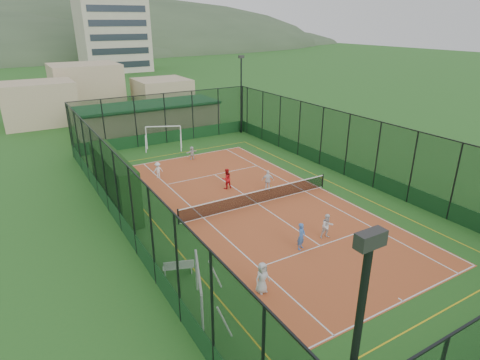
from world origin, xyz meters
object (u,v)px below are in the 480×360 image
object	(u,v)px
clubhouse	(149,118)
child_near_left	(262,278)
child_far_back	(192,153)
apartment_tower	(109,4)
white_bench	(178,267)
child_far_right	(268,180)
coach	(226,179)
futsal_goal_far	(164,138)
child_near_right	(327,226)
child_near_mid	(301,236)
futsal_goal_near	(199,292)
floodlight_ne	(241,95)
child_far_left	(158,170)

from	to	relation	value
clubhouse	child_near_left	world-z (taller)	clubhouse
child_far_back	child_near_left	bearing A→B (deg)	68.08
apartment_tower	child_far_back	size ratio (longest dim) A/B	25.19
white_bench	child_far_right	xyz separation A→B (m)	(9.72, 6.41, 0.36)
clubhouse	coach	distance (m)	18.61
apartment_tower	white_bench	bearing A→B (deg)	-102.85
child_near_left	child_far_back	xyz separation A→B (m)	(5.10, 18.98, -0.17)
child_far_back	white_bench	bearing A→B (deg)	56.52
child_far_right	child_far_back	size ratio (longest dim) A/B	1.29
coach	child_far_back	bearing A→B (deg)	-98.87
apartment_tower	futsal_goal_far	bearing A→B (deg)	-100.95
child_near_right	coach	distance (m)	9.40
child_near_left	child_near_right	xyz separation A→B (m)	(5.93, 2.23, -0.02)
child_near_mid	child_far_back	distance (m)	16.98
child_near_mid	futsal_goal_near	bearing A→B (deg)	168.70
futsal_goal_far	child_near_left	distance (m)	23.72
child_far_back	floodlight_ne	bearing A→B (deg)	-153.08
apartment_tower	futsal_goal_near	xyz separation A→B (m)	(-20.10, -89.92, -13.94)
white_bench	child_near_mid	distance (m)	6.79
apartment_tower	child_near_mid	xyz separation A→B (m)	(-13.13, -88.06, -14.22)
futsal_goal_near	child_far_left	distance (m)	16.52
futsal_goal_far	child_far_left	size ratio (longest dim) A/B	2.66
child_near_left	coach	xyz separation A→B (m)	(4.51, 11.52, 0.01)
floodlight_ne	white_bench	bearing A→B (deg)	-127.45
child_far_left	child_far_back	xyz separation A→B (m)	(4.20, 2.77, -0.04)
white_bench	child_far_back	size ratio (longest dim) A/B	1.24
apartment_tower	child_near_left	size ratio (longest dim) A/B	19.55
white_bench	child_near_left	world-z (taller)	child_near_left
clubhouse	white_bench	world-z (taller)	clubhouse
child_near_left	white_bench	bearing A→B (deg)	124.82
white_bench	child_near_right	xyz separation A→B (m)	(8.69, -1.07, 0.34)
futsal_goal_near	child_near_left	bearing A→B (deg)	-72.53
child_near_left	child_far_back	size ratio (longest dim) A/B	1.29
white_bench	child_near_left	bearing A→B (deg)	-30.52
child_near_mid	coach	size ratio (longest dim) A/B	1.00
white_bench	child_far_back	bearing A→B (deg)	82.92
child_near_right	futsal_goal_near	bearing A→B (deg)	-152.58
child_near_mid	child_far_right	size ratio (longest dim) A/B	1.01
child_near_left	child_far_left	distance (m)	16.24
child_far_back	apartment_tower	bearing A→B (deg)	-106.42
apartment_tower	child_far_right	distance (m)	82.27
futsal_goal_near	child_near_right	xyz separation A→B (m)	(8.98, 2.04, -0.31)
floodlight_ne	futsal_goal_near	distance (m)	29.82
child_near_mid	coach	world-z (taller)	coach
white_bench	child_far_right	world-z (taller)	child_far_right
futsal_goal_far	child_near_mid	distance (m)	21.32
child_near_right	white_bench	bearing A→B (deg)	-172.40
white_bench	futsal_goal_near	world-z (taller)	futsal_goal_near
futsal_goal_near	child_near_left	xyz separation A→B (m)	(3.05, -0.18, -0.29)
child_far_right	child_near_mid	bearing A→B (deg)	99.31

